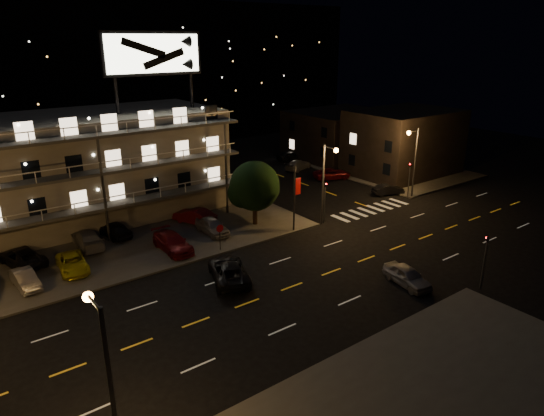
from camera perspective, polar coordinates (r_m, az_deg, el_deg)
ground at (r=37.61m, az=4.75°, el=-8.33°), size 140.00×140.00×0.00m
curb_nw at (r=48.72m, az=-24.41°, el=-3.33°), size 44.00×24.00×0.15m
curb_ne at (r=70.98m, az=12.40°, el=4.78°), size 16.00×24.00×0.15m
motel at (r=51.62m, az=-21.86°, el=4.42°), size 28.00×13.80×18.10m
side_bldg_front at (r=67.58m, az=15.20°, el=7.47°), size 14.06×10.00×8.50m
side_bldg_back at (r=75.56m, az=8.00°, el=8.58°), size 14.06×12.00×7.00m
hill_backdrop at (r=95.13m, az=-27.58°, el=13.75°), size 120.00×25.00×24.00m
streetlight_nc at (r=46.61m, az=6.36°, el=3.73°), size 0.44×1.92×8.00m
streetlight_ne at (r=56.76m, az=16.32°, el=5.90°), size 1.92×0.44×8.00m
streetlight_s at (r=21.39m, az=-18.93°, el=-17.59°), size 0.44×1.92×8.00m
signal_nw at (r=48.02m, az=6.24°, el=1.22°), size 0.20×0.27×4.60m
signal_sw at (r=38.27m, az=23.79°, el=-5.26°), size 0.20×0.27×4.60m
signal_ne at (r=57.34m, az=15.86°, el=3.61°), size 0.27×0.20×4.60m
banner_north at (r=45.22m, az=2.71°, el=1.31°), size 0.83×0.16×6.40m
stop_sign at (r=41.60m, az=-6.15°, el=-2.96°), size 0.91×0.11×2.61m
tree at (r=46.48m, az=-2.10°, el=2.43°), size 5.01×4.82×6.30m
lot_car_1 at (r=40.12m, az=-27.04°, el=-7.46°), size 1.64×3.88×1.24m
lot_car_2 at (r=41.28m, az=-22.42°, el=-6.03°), size 2.46×4.58×1.22m
lot_car_3 at (r=42.47m, az=-11.60°, el=-4.00°), size 2.05×5.02×1.46m
lot_car_4 at (r=45.52m, az=-7.05°, el=-2.10°), size 1.78×4.34×1.47m
lot_car_6 at (r=43.91m, az=-27.33°, el=-5.14°), size 3.35×5.37×1.39m
lot_car_7 at (r=45.27m, az=-20.89°, el=-3.41°), size 2.38×5.20×1.47m
lot_car_8 at (r=46.72m, az=-18.10°, el=-2.39°), size 2.39×4.48×1.45m
lot_car_9 at (r=48.20m, az=-9.09°, el=-0.94°), size 3.21×4.80×1.50m
side_car_0 at (r=58.46m, az=13.50°, el=2.12°), size 3.97×2.54×1.23m
side_car_1 at (r=63.81m, az=7.07°, el=4.02°), size 5.37×3.77×1.36m
side_car_2 at (r=67.94m, az=3.09°, el=5.09°), size 5.10×3.29×1.37m
side_car_3 at (r=72.94m, az=2.23°, el=6.14°), size 4.50×2.27×1.47m
road_car_east at (r=37.77m, az=15.61°, el=-7.70°), size 2.37×4.39×1.42m
road_car_west at (r=37.17m, az=-5.12°, el=-7.36°), size 4.34×6.08×1.54m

